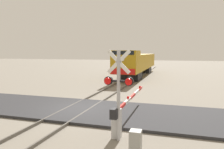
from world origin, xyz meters
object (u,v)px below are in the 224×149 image
object	(u,v)px
crossing_gate	(122,112)
utility_cabinet	(135,148)
locomotive	(138,63)
crossing_signal	(118,86)

from	to	relation	value
crossing_gate	utility_cabinet	size ratio (longest dim) A/B	6.06
utility_cabinet	locomotive	bearing A→B (deg)	100.19
locomotive	crossing_signal	size ratio (longest dim) A/B	5.14
crossing_gate	crossing_signal	bearing A→B (deg)	-83.45
locomotive	utility_cabinet	bearing A→B (deg)	-79.81
locomotive	utility_cabinet	distance (m)	25.75
crossing_signal	crossing_gate	world-z (taller)	crossing_signal
locomotive	utility_cabinet	size ratio (longest dim) A/B	16.61
locomotive	crossing_signal	xyz separation A→B (m)	(3.54, -23.64, 0.25)
crossing_signal	utility_cabinet	xyz separation A→B (m)	(1.01, -1.67, -1.65)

